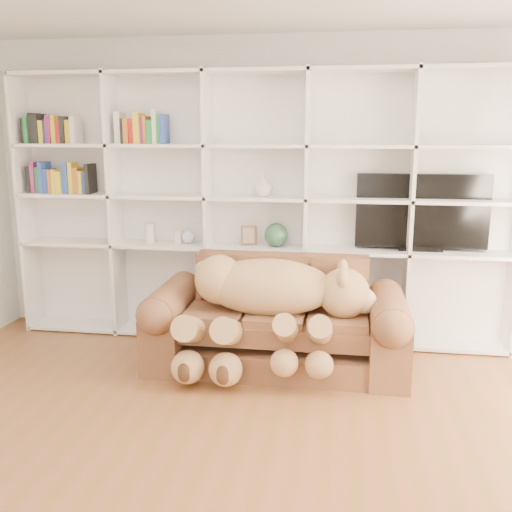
% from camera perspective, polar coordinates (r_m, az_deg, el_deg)
% --- Properties ---
extents(floor, '(5.00, 5.00, 0.00)m').
position_cam_1_polar(floor, '(3.34, -6.34, -21.83)').
color(floor, brown).
rests_on(floor, ground).
extents(wall_back, '(5.00, 0.02, 2.70)m').
position_cam_1_polar(wall_back, '(5.24, 0.44, 6.64)').
color(wall_back, white).
rests_on(wall_back, floor).
extents(bookshelf, '(4.43, 0.35, 2.40)m').
position_cam_1_polar(bookshelf, '(5.15, -2.44, 6.03)').
color(bookshelf, white).
rests_on(bookshelf, floor).
extents(sofa, '(2.05, 0.88, 0.86)m').
position_cam_1_polar(sofa, '(4.66, 2.13, -7.05)').
color(sofa, brown).
rests_on(sofa, floor).
extents(teddy_bear, '(1.51, 0.83, 0.88)m').
position_cam_1_polar(teddy_bear, '(4.42, 1.19, -4.44)').
color(teddy_bear, tan).
rests_on(teddy_bear, sofa).
extents(throw_pillow, '(0.37, 0.27, 0.34)m').
position_cam_1_polar(throw_pillow, '(4.79, -3.60, -3.08)').
color(throw_pillow, '#560E15').
rests_on(throw_pillow, sofa).
extents(gift_box, '(0.39, 0.37, 0.27)m').
position_cam_1_polar(gift_box, '(4.75, 12.04, -9.35)').
color(gift_box, '#AC4416').
rests_on(gift_box, floor).
extents(tv, '(1.12, 0.18, 0.66)m').
position_cam_1_polar(tv, '(5.11, 16.24, 4.19)').
color(tv, black).
rests_on(tv, bookshelf).
extents(picture_frame, '(0.14, 0.06, 0.17)m').
position_cam_1_polar(picture_frame, '(5.12, -0.72, 2.09)').
color(picture_frame, brown).
rests_on(picture_frame, bookshelf).
extents(green_vase, '(0.21, 0.21, 0.21)m').
position_cam_1_polar(green_vase, '(5.08, 2.02, 2.12)').
color(green_vase, '#2B5538').
rests_on(green_vase, bookshelf).
extents(figurine_tall, '(0.10, 0.10, 0.18)m').
position_cam_1_polar(figurine_tall, '(5.35, -10.59, 2.26)').
color(figurine_tall, silver).
rests_on(figurine_tall, bookshelf).
extents(figurine_short, '(0.08, 0.08, 0.13)m').
position_cam_1_polar(figurine_short, '(5.27, -7.83, 1.92)').
color(figurine_short, silver).
rests_on(figurine_short, bookshelf).
extents(snow_globe, '(0.12, 0.12, 0.12)m').
position_cam_1_polar(snow_globe, '(5.24, -6.78, 1.92)').
color(snow_globe, silver).
rests_on(snow_globe, bookshelf).
extents(shelf_vase, '(0.23, 0.23, 0.19)m').
position_cam_1_polar(shelf_vase, '(5.04, 0.59, 7.09)').
color(shelf_vase, silver).
rests_on(shelf_vase, bookshelf).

